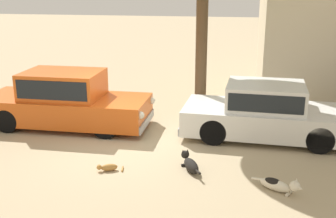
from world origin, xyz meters
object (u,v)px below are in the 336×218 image
object	(u,v)px
parked_sedan_nearest	(65,100)
stray_dog_tan	(279,185)
parked_sedan_second	(266,111)
stray_dog_spotted	(190,164)
stray_cat	(108,167)

from	to	relation	value
parked_sedan_nearest	stray_dog_tan	distance (m)	6.29
parked_sedan_nearest	parked_sedan_second	size ratio (longest dim) A/B	1.07
parked_sedan_nearest	stray_dog_tan	size ratio (longest dim) A/B	4.91
stray_dog_spotted	stray_dog_tan	xyz separation A→B (m)	(1.79, -0.66, -0.00)
parked_sedan_nearest	parked_sedan_second	bearing A→B (deg)	0.37
stray_dog_spotted	parked_sedan_nearest	bearing A→B (deg)	30.95
parked_sedan_second	stray_dog_spotted	bearing A→B (deg)	-122.74
parked_sedan_second	stray_cat	bearing A→B (deg)	-139.09
parked_sedan_second	stray_cat	size ratio (longest dim) A/B	7.87
parked_sedan_nearest	stray_dog_spotted	bearing A→B (deg)	-31.32
parked_sedan_nearest	stray_cat	xyz separation A→B (m)	(2.02, -2.61, -0.68)
parked_sedan_nearest	stray_dog_tan	xyz separation A→B (m)	(5.53, -2.93, -0.61)
parked_sedan_nearest	stray_dog_spotted	size ratio (longest dim) A/B	5.04
parked_sedan_nearest	parked_sedan_second	xyz separation A→B (m)	(5.38, 0.04, -0.06)
stray_dog_spotted	stray_cat	bearing A→B (deg)	73.25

